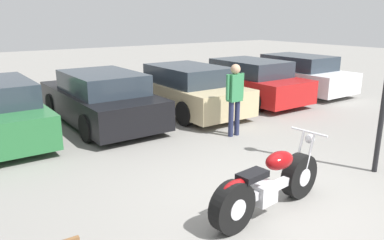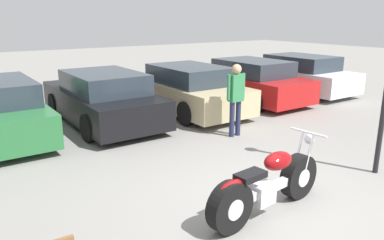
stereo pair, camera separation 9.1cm
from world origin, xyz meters
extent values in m
plane|color=gray|center=(0.00, 0.00, 0.00)|extent=(60.00, 60.00, 0.00)
cylinder|color=black|center=(0.44, -0.07, 0.35)|extent=(0.71, 0.27, 0.70)
cylinder|color=silver|center=(0.44, -0.07, 0.35)|extent=(0.30, 0.25, 0.28)
cylinder|color=black|center=(-1.07, -0.22, 0.35)|extent=(0.71, 0.27, 0.70)
cylinder|color=silver|center=(-1.07, -0.22, 0.35)|extent=(0.30, 0.25, 0.28)
cube|color=silver|center=(-0.31, -0.15, 0.37)|extent=(1.16, 0.23, 0.12)
cube|color=silver|center=(-0.42, -0.16, 0.33)|extent=(0.36, 0.27, 0.30)
ellipsoid|color=maroon|center=(-0.10, -0.13, 0.74)|extent=(0.55, 0.35, 0.26)
cube|color=black|center=(-0.69, -0.19, 0.68)|extent=(0.46, 0.28, 0.09)
ellipsoid|color=maroon|center=(-1.02, -0.22, 0.61)|extent=(0.50, 0.25, 0.20)
cylinder|color=silver|center=(0.54, -0.15, 0.69)|extent=(0.22, 0.06, 0.68)
cylinder|color=silver|center=(0.52, 0.03, 0.69)|extent=(0.22, 0.06, 0.68)
cylinder|color=silver|center=(0.62, -0.05, 1.02)|extent=(0.09, 0.62, 0.03)
sphere|color=silver|center=(0.66, -0.05, 0.90)|extent=(0.15, 0.15, 0.15)
cylinder|color=silver|center=(-0.64, -0.04, 0.23)|extent=(1.16, 0.20, 0.08)
cylinder|color=black|center=(-2.10, 7.42, 0.32)|extent=(0.20, 0.64, 0.64)
cylinder|color=black|center=(-2.10, 4.61, 0.32)|extent=(0.20, 0.64, 0.64)
cube|color=black|center=(-0.44, 5.82, 0.52)|extent=(1.85, 4.53, 0.71)
cube|color=#28333D|center=(-0.44, 5.55, 1.12)|extent=(1.63, 2.36, 0.50)
cylinder|color=black|center=(-1.30, 7.23, 0.32)|extent=(0.20, 0.64, 0.64)
cylinder|color=black|center=(0.43, 7.23, 0.32)|extent=(0.20, 0.64, 0.64)
cylinder|color=black|center=(-1.30, 4.41, 0.32)|extent=(0.20, 0.64, 0.64)
cylinder|color=black|center=(0.43, 4.41, 0.32)|extent=(0.20, 0.64, 0.64)
cube|color=#C6B284|center=(2.10, 5.65, 0.52)|extent=(1.85, 4.53, 0.71)
cube|color=#28333D|center=(2.10, 5.38, 1.12)|extent=(1.63, 2.36, 0.50)
cylinder|color=black|center=(1.23, 7.06, 0.32)|extent=(0.20, 0.64, 0.64)
cylinder|color=black|center=(2.96, 7.06, 0.32)|extent=(0.20, 0.64, 0.64)
cylinder|color=black|center=(1.23, 4.25, 0.32)|extent=(0.20, 0.64, 0.64)
cylinder|color=black|center=(2.96, 4.25, 0.32)|extent=(0.20, 0.64, 0.64)
cube|color=red|center=(4.63, 5.70, 0.52)|extent=(1.85, 4.53, 0.71)
cube|color=#28333D|center=(4.63, 5.42, 1.12)|extent=(1.63, 2.36, 0.50)
cylinder|color=black|center=(3.77, 7.10, 0.32)|extent=(0.20, 0.64, 0.64)
cylinder|color=black|center=(5.50, 7.10, 0.32)|extent=(0.20, 0.64, 0.64)
cylinder|color=black|center=(3.77, 4.29, 0.32)|extent=(0.20, 0.64, 0.64)
cylinder|color=black|center=(5.50, 4.29, 0.32)|extent=(0.20, 0.64, 0.64)
cube|color=white|center=(7.17, 5.79, 0.52)|extent=(1.85, 4.53, 0.71)
cube|color=#28333D|center=(7.17, 5.52, 1.12)|extent=(1.63, 2.36, 0.50)
cylinder|color=black|center=(6.30, 7.20, 0.32)|extent=(0.20, 0.64, 0.64)
cylinder|color=black|center=(8.03, 7.20, 0.32)|extent=(0.20, 0.64, 0.64)
cylinder|color=black|center=(6.30, 4.39, 0.32)|extent=(0.20, 0.64, 0.64)
cylinder|color=black|center=(8.03, 4.39, 0.32)|extent=(0.20, 0.64, 0.64)
cylinder|color=#232847|center=(1.59, 2.87, 0.42)|extent=(0.12, 0.12, 0.84)
cylinder|color=#232847|center=(1.78, 2.87, 0.42)|extent=(0.12, 0.12, 0.84)
cube|color=#337F4C|center=(1.69, 2.87, 1.16)|extent=(0.34, 0.20, 0.63)
cylinder|color=#337F4C|center=(1.47, 2.87, 1.19)|extent=(0.08, 0.08, 0.58)
cylinder|color=#337F4C|center=(1.91, 2.87, 1.19)|extent=(0.08, 0.08, 0.58)
sphere|color=tan|center=(1.69, 2.87, 1.58)|extent=(0.23, 0.23, 0.23)
camera|label=1|loc=(-4.01, -3.49, 2.73)|focal=35.00mm
camera|label=2|loc=(-3.94, -3.54, 2.73)|focal=35.00mm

